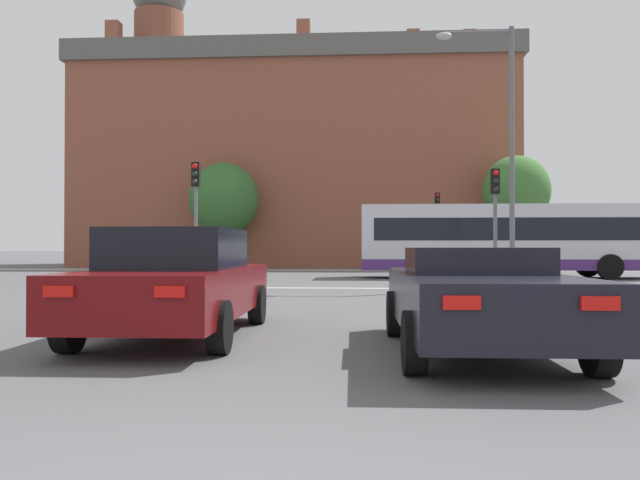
% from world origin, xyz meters
% --- Properties ---
extents(stop_line_strip, '(7.54, 0.30, 0.01)m').
position_xyz_m(stop_line_strip, '(0.00, 17.07, 0.00)').
color(stop_line_strip, silver).
rests_on(stop_line_strip, ground_plane).
extents(far_pavement, '(68.38, 2.50, 0.01)m').
position_xyz_m(far_pavement, '(0.00, 32.32, 0.01)').
color(far_pavement, gray).
rests_on(far_pavement, ground_plane).
extents(brick_civic_building, '(29.11, 12.36, 21.63)m').
position_xyz_m(brick_civic_building, '(-3.77, 41.98, 7.51)').
color(brick_civic_building, brown).
rests_on(brick_civic_building, ground_plane).
extents(car_saloon_left, '(2.08, 4.83, 1.52)m').
position_xyz_m(car_saloon_left, '(-1.85, 6.52, 0.77)').
color(car_saloon_left, '#600C0F').
rests_on(car_saloon_left, ground_plane).
extents(car_roadster_right, '(2.04, 4.44, 1.26)m').
position_xyz_m(car_roadster_right, '(2.13, 5.39, 0.67)').
color(car_roadster_right, black).
rests_on(car_roadster_right, ground_plane).
extents(bus_crossing_lead, '(11.95, 2.64, 2.99)m').
position_xyz_m(bus_crossing_lead, '(6.82, 23.95, 1.60)').
color(bus_crossing_lead, silver).
rests_on(bus_crossing_lead, ground_plane).
extents(traffic_light_near_left, '(0.26, 0.31, 4.06)m').
position_xyz_m(traffic_light_near_left, '(-4.61, 17.90, 2.74)').
color(traffic_light_near_left, slate).
rests_on(traffic_light_near_left, ground_plane).
extents(traffic_light_near_right, '(0.26, 0.31, 3.75)m').
position_xyz_m(traffic_light_near_right, '(5.04, 17.79, 2.55)').
color(traffic_light_near_right, slate).
rests_on(traffic_light_near_right, ground_plane).
extents(traffic_light_far_right, '(0.26, 0.31, 4.22)m').
position_xyz_m(traffic_light_far_right, '(4.97, 31.68, 2.84)').
color(traffic_light_far_right, slate).
rests_on(traffic_light_far_right, ground_plane).
extents(street_lamp_junction, '(2.42, 0.36, 8.15)m').
position_xyz_m(street_lamp_junction, '(5.10, 17.49, 4.94)').
color(street_lamp_junction, slate).
rests_on(street_lamp_junction, ground_plane).
extents(pedestrian_waiting, '(0.30, 0.44, 1.58)m').
position_xyz_m(pedestrian_waiting, '(5.53, 32.99, 0.92)').
color(pedestrian_waiting, '#333851').
rests_on(pedestrian_waiting, ground_plane).
extents(tree_by_building, '(4.15, 4.15, 6.33)m').
position_xyz_m(tree_by_building, '(-7.30, 34.60, 4.14)').
color(tree_by_building, '#4C3823').
rests_on(tree_by_building, ground_plane).
extents(tree_kerbside, '(3.79, 3.79, 6.48)m').
position_xyz_m(tree_kerbside, '(9.68, 33.79, 4.48)').
color(tree_kerbside, '#4C3823').
rests_on(tree_kerbside, ground_plane).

